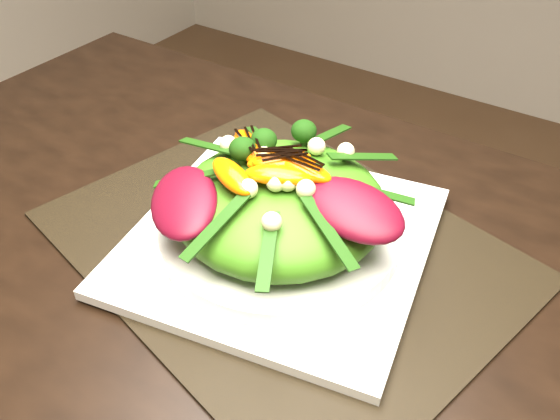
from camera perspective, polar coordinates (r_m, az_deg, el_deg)
The scene contains 9 objects.
placemat at distance 0.59m, azimuth 0.00°, elevation -3.39°, with size 0.44×0.33×0.00m, color black.
plate_base at distance 0.59m, azimuth 0.00°, elevation -2.87°, with size 0.28×0.28×0.01m, color silver.
salad_bowl at distance 0.58m, azimuth 0.00°, elevation -1.83°, with size 0.23×0.23×0.02m, color silver.
lettuce_mound at distance 0.56m, azimuth 0.00°, elevation 0.58°, with size 0.20×0.20×0.07m, color #3E7315.
radicchio_leaf at distance 0.50m, azimuth 7.11°, elevation 0.06°, with size 0.09×0.06×0.02m, color #470714.
orange_segment at distance 0.56m, azimuth -0.64°, elevation 5.65°, with size 0.06×0.02×0.02m, color #FD5E04.
broccoli_floret at distance 0.58m, azimuth -5.26°, elevation 7.04°, with size 0.04×0.04×0.04m, color #18360A.
macadamia_nut at distance 0.50m, azimuth -0.23°, elevation 0.66°, with size 0.02×0.02×0.02m, color beige.
balsamic_drizzle at distance 0.55m, azimuth -0.65°, elevation 6.39°, with size 0.05×0.00×0.00m, color black.
Camera 1 is at (-0.02, -0.21, 1.15)m, focal length 38.00 mm.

